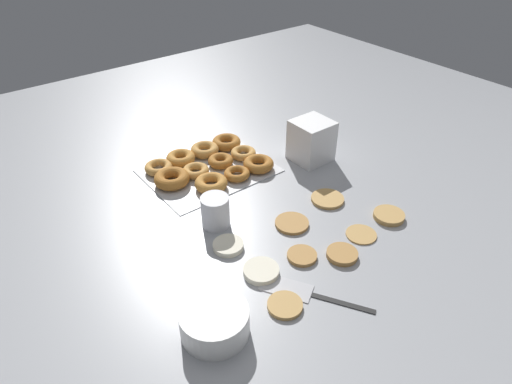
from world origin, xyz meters
TOP-DOWN VIEW (x-y plane):
  - ground_plane at (0.00, 0.00)m, footprint 3.00×3.00m
  - pancake_0 at (0.19, 0.13)m, footprint 0.09×0.09m
  - pancake_1 at (-0.00, 0.03)m, footprint 0.10×0.10m
  - pancake_2 at (0.07, 0.15)m, footprint 0.08×0.08m
  - pancake_3 at (-0.12, 0.19)m, footprint 0.09×0.09m
  - pancake_4 at (-0.17, 0.01)m, footprint 0.10×0.10m
  - pancake_5 at (0.20, 0.00)m, footprint 0.08×0.08m
  - pancake_6 at (0.22, 0.25)m, footprint 0.08×0.08m
  - pancake_7 at (-0.02, 0.21)m, footprint 0.08×0.08m
  - pancake_8 at (-0.25, 0.18)m, footprint 0.09×0.09m
  - donut_tray at (0.03, -0.37)m, footprint 0.41×0.32m
  - batter_bowl at (0.38, 0.21)m, footprint 0.15×0.15m
  - container_stack at (-0.30, -0.21)m, footprint 0.13×0.12m
  - paper_cup at (0.17, -0.10)m, footprint 0.08×0.08m
  - spatula at (0.16, 0.24)m, footprint 0.18×0.26m

SIDE VIEW (x-z plane):
  - ground_plane at x=0.00m, z-range 0.00..0.00m
  - spatula at x=0.16m, z-range 0.00..0.01m
  - pancake_3 at x=-0.12m, z-range 0.00..0.01m
  - pancake_1 at x=0.00m, z-range 0.00..0.01m
  - pancake_4 at x=-0.17m, z-range 0.00..0.01m
  - pancake_6 at x=0.22m, z-range 0.00..0.01m
  - pancake_2 at x=0.07m, z-range 0.00..0.01m
  - pancake_7 at x=-0.02m, z-range 0.00..0.01m
  - pancake_8 at x=-0.25m, z-range 0.00..0.02m
  - pancake_5 at x=0.20m, z-range 0.00..0.02m
  - pancake_0 at x=0.19m, z-range 0.00..0.02m
  - donut_tray at x=0.03m, z-range 0.00..0.04m
  - batter_bowl at x=0.38m, z-range 0.00..0.07m
  - paper_cup at x=0.17m, z-range 0.00..0.09m
  - container_stack at x=-0.30m, z-range 0.00..0.15m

